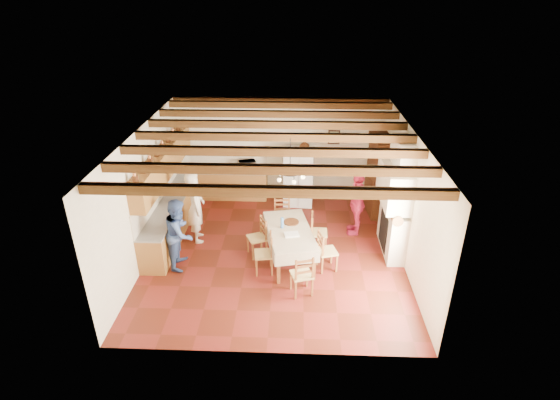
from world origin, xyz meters
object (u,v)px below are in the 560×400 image
object	(u,v)px
microwave	(247,166)
dining_table	(289,233)
hutch	(379,176)
chair_right_far	(319,232)
chair_end_far	(282,218)
chair_right_near	(327,250)
refrigerator	(299,177)
chair_left_near	(264,253)
person_woman_blue	(180,233)
person_man	(196,207)
chair_end_near	(302,274)
person_woman_red	(357,203)
chair_left_far	(257,237)

from	to	relation	value
microwave	dining_table	bearing A→B (deg)	-85.32
hutch	chair_right_far	size ratio (longest dim) A/B	2.28
chair_end_far	microwave	size ratio (longest dim) A/B	1.96
dining_table	chair_right_near	distance (m)	0.95
refrigerator	dining_table	world-z (taller)	refrigerator
refrigerator	chair_end_far	xyz separation A→B (m)	(-0.41, -1.82, -0.35)
hutch	chair_end_far	distance (m)	3.02
refrigerator	chair_left_near	distance (m)	3.55
refrigerator	person_woman_blue	distance (m)	4.20
chair_end_far	person_man	xyz separation A→B (m)	(-2.12, -0.32, 0.44)
chair_end_near	chair_end_far	xyz separation A→B (m)	(-0.48, 2.36, 0.00)
person_woman_red	chair_end_near	bearing A→B (deg)	-23.01
chair_right_far	microwave	bearing A→B (deg)	37.15
hutch	chair_end_near	size ratio (longest dim) A/B	2.28
chair_right_far	chair_end_far	distance (m)	1.12
chair_right_far	person_man	size ratio (longest dim) A/B	0.52
chair_right_near	chair_right_far	bearing A→B (deg)	-3.91
chair_left_far	chair_right_far	distance (m)	1.51
refrigerator	hutch	xyz separation A→B (m)	(2.20, -0.43, 0.26)
chair_right_far	person_woman_red	world-z (taller)	person_woman_red
chair_end_near	chair_left_near	bearing A→B (deg)	-58.31
chair_end_near	chair_end_far	distance (m)	2.41
person_woman_blue	microwave	distance (m)	3.75
chair_left_far	chair_right_far	bearing A→B (deg)	76.80
hutch	chair_right_near	world-z (taller)	hutch
chair_left_near	person_woman_red	world-z (taller)	person_woman_red
chair_end_far	person_woman_red	xyz separation A→B (m)	(1.89, 0.19, 0.38)
chair_right_far	dining_table	bearing A→B (deg)	126.82
chair_right_far	hutch	bearing A→B (deg)	-38.54
refrigerator	chair_end_far	bearing A→B (deg)	-98.68
chair_left_near	person_woman_blue	xyz separation A→B (m)	(-1.90, 0.20, 0.35)
refrigerator	person_man	bearing A→B (deg)	-135.73
hutch	chair_end_far	world-z (taller)	hutch
chair_end_far	chair_right_near	bearing A→B (deg)	-58.61
dining_table	chair_right_near	world-z (taller)	chair_right_near
person_woman_red	refrigerator	bearing A→B (deg)	-131.97
chair_left_far	microwave	world-z (taller)	microwave
chair_end_far	microwave	distance (m)	2.47
dining_table	person_woman_red	xyz separation A→B (m)	(1.69, 1.34, 0.12)
chair_left_near	chair_end_near	bearing A→B (deg)	41.64
refrigerator	hutch	world-z (taller)	hutch
dining_table	chair_right_far	distance (m)	0.90
chair_left_far	person_woman_blue	bearing A→B (deg)	-99.52
chair_end_near	chair_left_far	bearing A→B (deg)	-70.50
chair_left_near	chair_right_near	world-z (taller)	same
chair_end_near	refrigerator	bearing A→B (deg)	-106.43
hutch	person_woman_red	xyz separation A→B (m)	(-0.72, -1.20, -0.24)
refrigerator	chair_end_near	world-z (taller)	refrigerator
microwave	chair_left_near	bearing A→B (deg)	-95.79
chair_right_near	person_woman_blue	world-z (taller)	person_woman_blue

